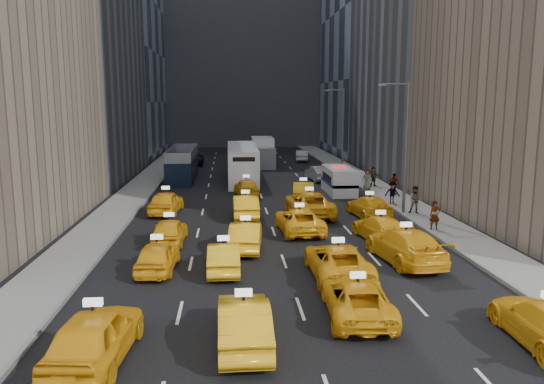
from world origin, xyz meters
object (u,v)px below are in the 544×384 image
at_px(city_bus, 242,163).
at_px(box_truck, 263,152).
at_px(double_decker, 183,164).
at_px(taxi_1, 244,322).
at_px(pedestrian_0, 435,215).
at_px(taxi_0, 95,336).
at_px(nypd_van, 339,181).
at_px(taxi_2, 357,299).

xyz_separation_m(city_bus, box_truck, (2.76, 11.15, -0.01)).
xyz_separation_m(double_decker, city_bus, (5.86, -1.16, 0.15)).
bearing_deg(taxi_1, pedestrian_0, -131.05).
distance_m(taxi_0, nypd_van, 31.39).
xyz_separation_m(city_bus, pedestrian_0, (10.88, -21.72, -0.67)).
height_order(taxi_2, pedestrian_0, pedestrian_0).
bearing_deg(pedestrian_0, taxi_0, -132.71).
height_order(taxi_0, taxi_1, taxi_0).
height_order(nypd_van, box_truck, box_truck).
bearing_deg(taxi_2, double_decker, -71.39).
height_order(taxi_0, box_truck, box_truck).
distance_m(taxi_2, city_bus, 33.85).
bearing_deg(city_bus, taxi_1, -98.91).
bearing_deg(double_decker, taxi_1, -90.03).
relative_size(taxi_2, double_decker, 0.45).
xyz_separation_m(taxi_2, nypd_van, (4.69, 25.72, 0.39)).
relative_size(taxi_2, pedestrian_0, 2.82).
height_order(taxi_2, nypd_van, nypd_van).
relative_size(taxi_1, box_truck, 0.62).
bearing_deg(taxi_0, taxi_2, -156.90).
height_order(taxi_0, taxi_2, taxi_0).
xyz_separation_m(taxi_1, pedestrian_0, (11.75, 13.89, 0.24)).
distance_m(nypd_van, double_decker, 16.57).
bearing_deg(taxi_1, double_decker, -83.10).
relative_size(city_bus, pedestrian_0, 7.80).
bearing_deg(taxi_0, nypd_van, -109.46).
bearing_deg(pedestrian_0, city_bus, 121.73).
height_order(nypd_van, pedestrian_0, nypd_van).
relative_size(taxi_0, city_bus, 0.37).
height_order(nypd_van, double_decker, double_decker).
bearing_deg(double_decker, city_bus, -18.96).
distance_m(taxi_1, box_truck, 46.90).
distance_m(taxi_1, double_decker, 37.11).
xyz_separation_m(taxi_1, nypd_van, (8.84, 27.65, 0.29)).
bearing_deg(taxi_0, taxi_1, -164.41).
distance_m(taxi_0, box_truck, 48.23).
xyz_separation_m(taxi_1, box_truck, (3.63, 46.75, 0.90)).
relative_size(taxi_2, nypd_van, 0.86).
xyz_separation_m(double_decker, box_truck, (8.62, 9.99, 0.14)).
relative_size(taxi_2, box_truck, 0.65).
bearing_deg(box_truck, city_bus, -106.39).
distance_m(double_decker, city_bus, 5.97).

